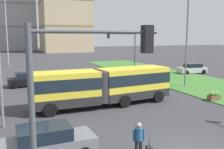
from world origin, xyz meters
TOP-DOWN VIEW (x-y plane):
  - articulated_bus at (-0.88, 9.74)m, footprint 11.93×3.36m
  - car_silver_hatch at (18.20, 21.77)m, footprint 4.53×2.31m
  - car_grey_wagon at (-6.54, 2.04)m, footprint 4.46×2.15m
  - car_black_sedan at (-6.04, 20.82)m, footprint 4.53×2.31m
  - pedestrian_crossing at (-2.58, 0.44)m, footprint 0.57×0.36m
  - flower_planter_2 at (8.77, 7.47)m, footprint 1.10×0.56m
  - traffic_light_near_left at (-6.33, -3.00)m, footprint 3.65×0.28m
  - traffic_light_far_right at (6.96, 22.00)m, footprint 4.34×0.28m
  - streetlight_median at (10.67, 13.91)m, footprint 0.70×0.28m
  - apartment_tower_westcentre at (-5.18, 110.06)m, footprint 18.05×16.74m

SIDE VIEW (x-z plane):
  - flower_planter_2 at x=8.77m, z-range 0.06..0.80m
  - car_silver_hatch at x=18.20m, z-range -0.04..1.54m
  - car_grey_wagon at x=-6.54m, z-range -0.04..1.54m
  - car_black_sedan at x=-6.04m, z-range -0.04..1.54m
  - pedestrian_crossing at x=-2.58m, z-range 0.13..1.87m
  - articulated_bus at x=-0.88m, z-range 0.15..3.15m
  - traffic_light_near_left at x=-6.33m, z-range 1.11..7.09m
  - traffic_light_far_right at x=6.96m, z-range 1.18..7.40m
  - streetlight_median at x=10.67m, z-range 0.45..10.49m
  - apartment_tower_westcentre at x=-5.18m, z-range 0.02..37.43m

